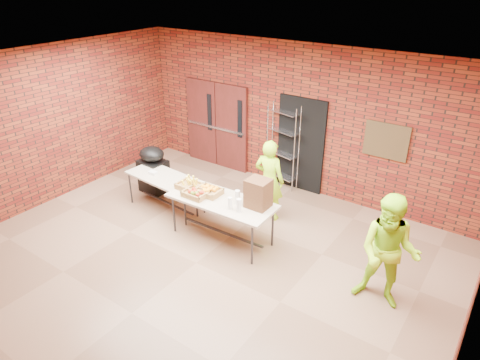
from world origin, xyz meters
name	(u,v)px	position (x,y,z in m)	size (l,w,h in m)	color
room	(192,179)	(0.00, 0.00, 1.60)	(8.08, 7.08, 3.28)	brown
double_doors	(217,125)	(-2.20, 3.44, 1.05)	(1.78, 0.12, 2.10)	#4D1816
dark_doorway	(301,145)	(0.10, 3.46, 1.05)	(1.10, 0.06, 2.10)	black
bronze_plaque	(386,141)	(1.90, 3.45, 1.55)	(0.85, 0.04, 0.70)	#41321A
wire_rack	(283,147)	(-0.26, 3.32, 0.96)	(0.70, 0.23, 1.92)	#ADAEB4
table_left	(165,180)	(-1.71, 1.10, 0.65)	(1.76, 0.84, 0.71)	tan
table_right	(222,203)	(-0.09, 0.85, 0.74)	(2.00, 0.88, 0.81)	tan
basket_bananas	(189,186)	(-0.84, 0.86, 0.87)	(0.44, 0.34, 0.14)	#A88543
basket_oranges	(209,191)	(-0.41, 0.90, 0.87)	(0.45, 0.35, 0.14)	#A88543
basket_apples	(196,193)	(-0.55, 0.69, 0.87)	(0.44, 0.34, 0.14)	#A88543
muffin_tray	(190,186)	(-0.98, 1.01, 0.75)	(0.42, 0.42, 0.10)	#144D1A
napkin_box	(153,173)	(-2.01, 1.06, 0.74)	(0.18, 0.12, 0.06)	white
coffee_dispenser	(258,193)	(0.57, 1.03, 1.07)	(0.39, 0.35, 0.51)	#53371C
cup_stack_front	(230,203)	(0.22, 0.69, 0.92)	(0.07, 0.07, 0.22)	white
cup_stack_mid	(239,205)	(0.40, 0.70, 0.93)	(0.08, 0.08, 0.24)	white
cup_stack_back	(237,197)	(0.23, 0.89, 0.94)	(0.09, 0.09, 0.26)	white
covered_grill	(153,169)	(-2.46, 1.49, 0.53)	(0.61, 0.52, 1.05)	black
volunteer_woman	(269,180)	(0.21, 1.98, 0.82)	(0.60, 0.39, 1.65)	#A9F11A
volunteer_man	(389,253)	(2.87, 0.87, 0.89)	(0.87, 0.68, 1.79)	#A9F11A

